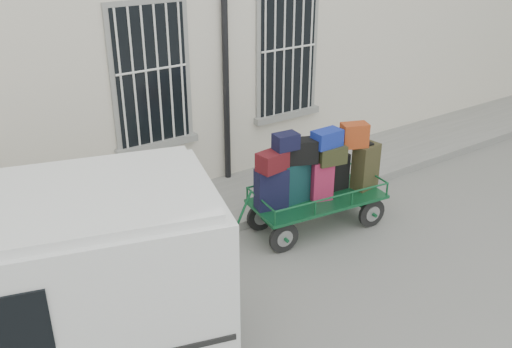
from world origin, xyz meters
name	(u,v)px	position (x,y,z in m)	size (l,w,h in m)	color
ground	(281,276)	(0.00, 0.00, 0.00)	(80.00, 80.00, 0.00)	slate
building	(111,5)	(0.00, 5.50, 3.00)	(24.00, 5.15, 6.00)	beige
sidewalk	(203,209)	(0.00, 2.20, 0.07)	(24.00, 1.70, 0.15)	slate
luggage_cart	(316,177)	(1.24, 0.77, 0.91)	(2.52, 1.19, 1.70)	black
van	(1,293)	(-3.50, -0.12, 1.27)	(4.70, 2.94, 2.21)	white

